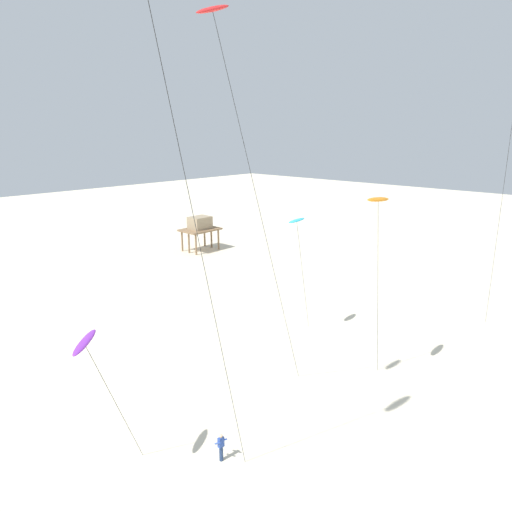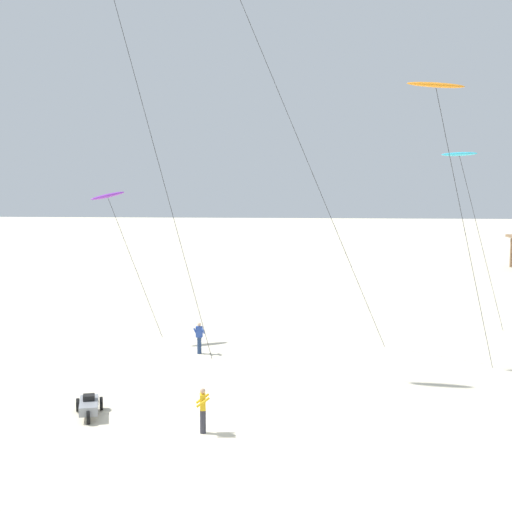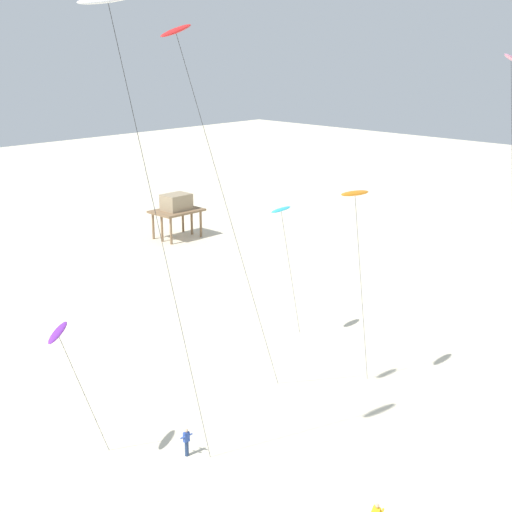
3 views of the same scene
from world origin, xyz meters
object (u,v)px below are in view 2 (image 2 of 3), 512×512
at_px(kite_orange, 436,88).
at_px(beach_buggy, 89,405).
at_px(kite_flyer_nearest, 199,337).
at_px(kite_cyan, 460,156).
at_px(kite_purple, 108,197).
at_px(kite_flyer_middle, 203,409).

height_order(kite_orange, beach_buggy, kite_orange).
relative_size(kite_flyer_nearest, beach_buggy, 0.78).
height_order(kite_cyan, beach_buggy, kite_cyan).
bearing_deg(kite_purple, beach_buggy, -78.10).
distance_m(kite_flyer_nearest, beach_buggy, 10.26).
distance_m(kite_cyan, beach_buggy, 25.66).
distance_m(kite_cyan, kite_orange, 9.52).
relative_size(kite_flyer_nearest, kite_flyer_middle, 1.00).
height_order(kite_cyan, kite_orange, kite_orange).
relative_size(kite_purple, kite_flyer_nearest, 5.11).
height_order(kite_cyan, kite_flyer_middle, kite_cyan).
distance_m(kite_orange, kite_flyer_nearest, 17.08).
bearing_deg(kite_flyer_nearest, kite_purple, 151.88).
distance_m(kite_orange, kite_flyer_middle, 18.09).
relative_size(kite_orange, kite_flyer_nearest, 8.21).
height_order(kite_cyan, kite_purple, kite_cyan).
bearing_deg(kite_orange, kite_purple, 162.65).
relative_size(kite_flyer_middle, beach_buggy, 0.78).
height_order(kite_flyer_middle, beach_buggy, kite_flyer_middle).
xyz_separation_m(kite_orange, beach_buggy, (-14.31, -7.49, -12.88)).
bearing_deg(kite_flyer_middle, kite_cyan, 54.22).
xyz_separation_m(kite_flyer_nearest, beach_buggy, (-2.83, -9.85, -0.46)).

